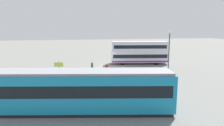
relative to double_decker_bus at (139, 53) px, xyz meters
name	(u,v)px	position (x,y,z in m)	size (l,w,h in m)	color
ground_plane	(109,67)	(5.96, 2.00, -2.05)	(160.00, 160.00, 0.00)	slate
double_decker_bus	(139,53)	(0.00, 0.00, 0.00)	(10.31, 4.19, 4.02)	silver
tram_yellow	(76,90)	(12.03, 19.52, -0.35)	(15.02, 5.43, 3.26)	teal
pedestrian_near_railing	(92,66)	(9.17, 5.60, -1.15)	(0.39, 0.39, 1.58)	#33384C
pedestrian_crossing	(107,68)	(7.46, 8.05, -1.05)	(0.41, 0.41, 1.73)	#4C3F2D
pedestrian_railing	(94,71)	(9.27, 8.18, -1.31)	(7.63, 0.78, 1.08)	gray
info_sign	(59,67)	(13.71, 8.85, -0.45)	(1.12, 0.22, 2.30)	slate
street_lamp	(169,49)	(-1.36, 8.51, 1.52)	(0.36, 0.36, 6.01)	#4C4C51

